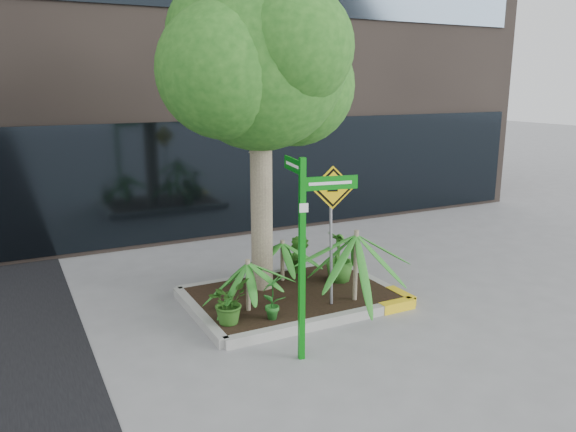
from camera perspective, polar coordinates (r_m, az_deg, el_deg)
name	(u,v)px	position (r m, az deg, el deg)	size (l,w,h in m)	color
ground	(289,310)	(9.00, 0.15, -9.50)	(80.00, 80.00, 0.00)	gray
planter	(294,296)	(9.29, 0.65, -8.09)	(3.35, 2.36, 0.15)	#9E9E99
tree	(259,64)	(8.96, -2.93, 15.16)	(3.45, 3.06, 5.18)	tan
palm_front	(356,235)	(8.73, 6.97, -1.90)	(1.28, 1.28, 1.42)	tan
palm_left	(248,263)	(8.36, -4.12, -4.79)	(0.90, 0.90, 1.00)	tan
palm_back	(282,243)	(9.64, -0.57, -2.75)	(0.81, 0.81, 0.90)	tan
shrub_a	(228,302)	(8.11, -6.08, -8.64)	(0.57, 0.57, 0.64)	#275719
shrub_b	(339,256)	(9.73, 5.25, -4.09)	(0.49, 0.49, 0.88)	#2D6A20
shrub_c	(272,297)	(8.19, -1.59, -8.18)	(0.36, 0.36, 0.68)	#20661F
shrub_d	(298,253)	(10.12, 1.05, -3.79)	(0.40, 0.40, 0.73)	#2C641D
street_sign_post	(305,237)	(7.01, 1.70, -2.13)	(0.77, 0.85, 2.63)	#0B7B12
cattle_sign	(332,211)	(8.50, 4.49, 0.46)	(0.63, 0.27, 2.15)	slate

